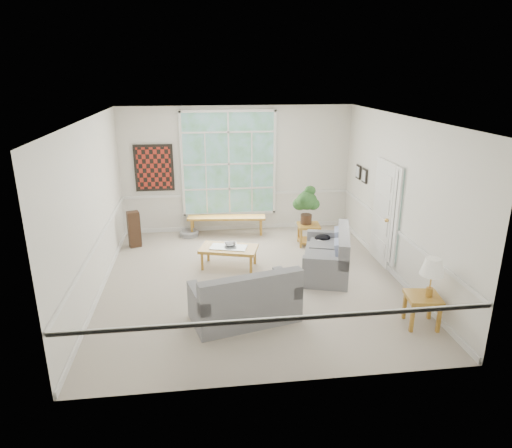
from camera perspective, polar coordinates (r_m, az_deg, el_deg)
The scene contains 24 objects.
floor at distance 8.67m, azimuth -0.49°, elevation -7.07°, with size 5.50×6.00×0.01m, color #AB9F91.
ceiling at distance 7.85m, azimuth -0.55°, elevation 13.12°, with size 5.50×6.00×0.02m, color white.
wall_back at distance 11.03m, azimuth -2.37°, elevation 6.81°, with size 5.50×0.02×3.00m, color silver.
wall_front at distance 5.34m, azimuth 3.29°, elevation -6.33°, with size 5.50×0.02×3.00m, color silver.
wall_left at distance 8.28m, azimuth -19.78°, elevation 1.72°, with size 0.02×6.00×3.00m, color silver.
wall_right at distance 8.87m, azimuth 17.44°, elevation 3.04°, with size 0.02×6.00×3.00m, color silver.
window_back at distance 10.94m, azimuth -3.41°, elevation 7.50°, with size 2.30×0.08×2.40m, color white.
entry_door at distance 9.50m, azimuth 15.50°, elevation 1.40°, with size 0.08×0.90×2.10m, color white.
door_sidelight at distance 8.92m, azimuth 17.07°, elevation 0.82°, with size 0.08×0.26×1.90m, color white.
wall_art at distance 10.97m, azimuth -12.62°, elevation 6.85°, with size 0.90×0.06×1.10m, color #591A12.
wall_frame_near at distance 10.41m, azimuth 13.37°, elevation 5.89°, with size 0.04×0.26×0.32m, color black.
wall_frame_far at distance 10.78m, azimuth 12.64°, elevation 6.37°, with size 0.04×0.26×0.32m, color black.
loveseat_right at distance 8.92m, azimuth 8.79°, elevation -3.46°, with size 0.83×1.59×0.86m, color slate.
loveseat_front at distance 7.21m, azimuth -1.46°, elevation -8.70°, with size 1.63×0.84×0.88m, color slate.
coffee_table at distance 9.17m, azimuth -3.42°, elevation -4.15°, with size 1.12×0.61×0.42m, color #AE7A29.
pewter_bowl at distance 9.15m, azimuth -3.22°, elevation -2.55°, with size 0.29×0.29×0.07m, color #A4A4AA.
window_bench at distance 11.01m, azimuth -3.70°, elevation -0.17°, with size 1.86×0.36×0.43m, color #AE7A29.
end_table at distance 10.36m, azimuth 6.55°, elevation -1.32°, with size 0.48×0.48×0.48m, color #AE7A29.
houseplant at distance 10.20m, azimuth 6.34°, elevation 2.36°, with size 0.51×0.51×0.87m, color #285223, non-canonical shape.
side_table at distance 7.57m, azimuth 19.99°, elevation -10.12°, with size 0.50×0.50×0.51m, color #AE7A29.
table_lamp at distance 7.35m, azimuth 21.05°, elevation -6.26°, with size 0.36×0.36×0.62m, color white, non-canonical shape.
pet_bed at distance 11.01m, azimuth -8.36°, elevation -1.14°, with size 0.46×0.46×0.13m, color gray.
floor_speaker at distance 10.50m, azimuth -15.00°, elevation -0.63°, with size 0.25×0.20×0.81m, color #392416.
cat at distance 9.42m, azimuth 8.32°, elevation -1.67°, with size 0.33×0.23×0.15m, color black.
Camera 1 is at (-0.91, -7.76, 3.75)m, focal length 32.00 mm.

